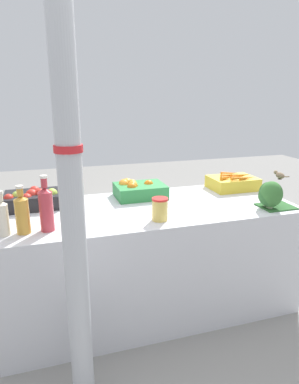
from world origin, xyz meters
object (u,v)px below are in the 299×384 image
(juice_bottle_cloudy, at_px, (2,217))
(juice_bottle_amber, at_px, (22,213))
(orange_crate, at_px, (138,189))
(sparrow_bird, at_px, (280,175))
(broccoli_pile, at_px, (270,195))
(support_pole, at_px, (70,176))
(juice_bottle_ruby, at_px, (46,208))
(pickle_jar, at_px, (160,209))
(carrot_crate, at_px, (233,182))
(apple_crate, at_px, (32,199))

(juice_bottle_cloudy, height_order, juice_bottle_amber, juice_bottle_amber)
(orange_crate, distance_m, sparrow_bird, 0.96)
(broccoli_pile, relative_size, juice_bottle_amber, 0.96)
(support_pole, distance_m, orange_crate, 1.08)
(juice_bottle_amber, bearing_deg, sparrow_bird, -0.74)
(juice_bottle_ruby, xyz_separation_m, pickle_jar, (0.63, -0.03, -0.06))
(support_pole, xyz_separation_m, broccoli_pile, (1.27, 0.38, -0.30))
(support_pole, height_order, sparrow_bird, support_pole)
(support_pole, bearing_deg, broccoli_pile, 16.53)
(juice_bottle_ruby, bearing_deg, sparrow_bird, -0.81)
(juice_bottle_ruby, bearing_deg, juice_bottle_cloudy, 180.00)
(support_pole, xyz_separation_m, juice_bottle_cloudy, (-0.33, 0.42, -0.29))
(carrot_crate, height_order, juice_bottle_amber, juice_bottle_amber)
(carrot_crate, bearing_deg, apple_crate, -179.85)
(sparrow_bird, bearing_deg, juice_bottle_amber, 85.48)
(broccoli_pile, height_order, pickle_jar, broccoli_pile)
(juice_bottle_cloudy, xyz_separation_m, juice_bottle_ruby, (0.22, 0.00, 0.03))
(orange_crate, height_order, carrot_crate, orange_crate)
(support_pole, xyz_separation_m, pickle_jar, (0.53, 0.39, -0.33))
(orange_crate, height_order, juice_bottle_amber, juice_bottle_amber)
(pickle_jar, height_order, sparrow_bird, sparrow_bird)
(carrot_crate, distance_m, juice_bottle_amber, 1.59)
(orange_crate, xyz_separation_m, broccoli_pile, (0.74, -0.51, 0.03))
(support_pole, distance_m, pickle_jar, 0.73)
(apple_crate, bearing_deg, pickle_jar, -33.69)
(carrot_crate, relative_size, juice_bottle_ruby, 1.13)
(juice_bottle_cloudy, bearing_deg, juice_bottle_ruby, 0.00)
(support_pole, bearing_deg, juice_bottle_ruby, 104.29)
(juice_bottle_amber, relative_size, pickle_jar, 1.93)
(apple_crate, height_order, orange_crate, orange_crate)
(juice_bottle_ruby, bearing_deg, support_pole, -75.71)
(orange_crate, relative_size, carrot_crate, 1.00)
(carrot_crate, xyz_separation_m, juice_bottle_cloudy, (-1.62, -0.45, 0.05))
(apple_crate, height_order, carrot_crate, same)
(apple_crate, relative_size, carrot_crate, 1.00)
(apple_crate, xyz_separation_m, sparrow_bird, (1.54, -0.47, 0.16))
(carrot_crate, bearing_deg, juice_bottle_cloudy, -164.49)
(apple_crate, distance_m, juice_bottle_cloudy, 0.47)
(sparrow_bird, bearing_deg, juice_bottle_cloudy, 85.52)
(pickle_jar, relative_size, sparrow_bird, 1.00)
(apple_crate, distance_m, juice_bottle_ruby, 0.46)
(apple_crate, relative_size, juice_bottle_ruby, 1.13)
(pickle_jar, bearing_deg, carrot_crate, 32.12)
(orange_crate, relative_size, juice_bottle_cloudy, 1.44)
(support_pole, relative_size, broccoli_pile, 8.99)
(orange_crate, height_order, sparrow_bird, sparrow_bird)
(broccoli_pile, relative_size, juice_bottle_cloudy, 1.04)
(sparrow_bird, bearing_deg, juice_bottle_ruby, 85.42)
(carrot_crate, relative_size, pickle_jar, 2.57)
(juice_bottle_amber, distance_m, sparrow_bird, 1.58)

